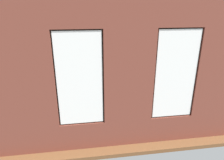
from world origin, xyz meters
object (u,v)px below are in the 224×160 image
(potted_plant_foreground_right, at_px, (45,76))
(potted_plant_near_tv, at_px, (35,103))
(couch_by_window, at_px, (114,118))
(cup_ceramic, at_px, (105,92))
(tv_flatscreen, at_px, (23,85))
(potted_plant_corner_far_left, at_px, (216,98))
(table_plant_small, at_px, (92,93))
(papasan_chair, at_px, (104,75))
(remote_black, at_px, (108,94))
(potted_plant_mid_room_small, at_px, (130,82))
(potted_plant_by_left_couch, at_px, (160,79))
(couch_left, at_px, (185,93))
(media_console, at_px, (26,103))
(potted_plant_between_couches, at_px, (161,100))
(remote_gray, at_px, (116,91))
(potted_plant_corner_near_left, at_px, (167,68))
(potted_plant_beside_window_right, at_px, (22,104))
(remote_silver, at_px, (99,92))
(coffee_table, at_px, (105,95))

(potted_plant_foreground_right, xyz_separation_m, potted_plant_near_tv, (-0.25, 2.94, 0.22))
(couch_by_window, xyz_separation_m, cup_ceramic, (0.10, -1.51, 0.12))
(couch_by_window, distance_m, tv_flatscreen, 3.05)
(tv_flatscreen, xyz_separation_m, potted_plant_corner_far_left, (-5.54, 1.46, -0.11))
(cup_ceramic, relative_size, potted_plant_foreground_right, 0.11)
(table_plant_small, xyz_separation_m, papasan_chair, (-0.63, -1.95, -0.07))
(remote_black, distance_m, potted_plant_corner_far_left, 3.24)
(potted_plant_mid_room_small, bearing_deg, remote_black, 50.39)
(potted_plant_corner_far_left, relative_size, potted_plant_by_left_couch, 2.65)
(couch_left, height_order, table_plant_small, couch_left)
(potted_plant_foreground_right, bearing_deg, potted_plant_near_tv, 94.90)
(couch_by_window, xyz_separation_m, tv_flatscreen, (2.66, -1.38, 0.57))
(cup_ceramic, height_order, media_console, media_console)
(potted_plant_between_couches, bearing_deg, remote_gray, -58.34)
(remote_black, xyz_separation_m, tv_flatscreen, (2.67, 0.01, 0.49))
(potted_plant_corner_near_left, bearing_deg, potted_plant_foreground_right, 0.55)
(couch_left, distance_m, media_console, 5.39)
(couch_left, distance_m, potted_plant_by_left_couch, 1.48)
(potted_plant_corner_near_left, bearing_deg, potted_plant_between_couches, 64.62)
(remote_black, distance_m, remote_gray, 0.41)
(tv_flatscreen, height_order, potted_plant_corner_far_left, potted_plant_corner_far_left)
(media_console, height_order, potted_plant_between_couches, potted_plant_between_couches)
(couch_left, xyz_separation_m, potted_plant_beside_window_right, (5.00, 1.41, 0.66))
(papasan_chair, bearing_deg, remote_gray, 97.91)
(couch_left, xyz_separation_m, remote_silver, (3.02, -0.31, 0.08))
(papasan_chair, bearing_deg, potted_plant_corner_far_left, 129.30)
(table_plant_small, bearing_deg, potted_plant_near_tv, 32.59)
(remote_black, relative_size, tv_flatscreen, 0.19)
(couch_left, relative_size, coffee_table, 1.32)
(potted_plant_foreground_right, xyz_separation_m, potted_plant_corner_near_left, (-5.24, -0.05, 0.11))
(couch_by_window, xyz_separation_m, potted_plant_near_tv, (2.11, -0.39, 0.41))
(table_plant_small, xyz_separation_m, potted_plant_corner_far_left, (-3.43, 1.47, 0.28))
(remote_black, bearing_deg, table_plant_small, -37.56)
(table_plant_small, xyz_separation_m, potted_plant_between_couches, (-1.86, 1.33, 0.24))
(table_plant_small, xyz_separation_m, potted_plant_corner_near_left, (-3.43, -2.00, 0.12))
(media_console, relative_size, potted_plant_by_left_couch, 2.06)
(remote_silver, bearing_deg, papasan_chair, -89.57)
(remote_black, distance_m, tv_flatscreen, 2.72)
(potted_plant_corner_near_left, bearing_deg, media_console, 19.88)
(remote_black, bearing_deg, remote_gray, -174.42)
(cup_ceramic, bearing_deg, tv_flatscreen, 3.03)
(remote_gray, distance_m, potted_plant_beside_window_right, 3.18)
(potted_plant_beside_window_right, xyz_separation_m, potted_plant_by_left_couch, (-4.60, -2.84, -0.63))
(remote_silver, relative_size, media_console, 0.16)
(coffee_table, distance_m, potted_plant_near_tv, 2.34)
(couch_left, distance_m, potted_plant_corner_near_left, 2.10)
(couch_by_window, bearing_deg, table_plant_small, -68.41)
(cup_ceramic, height_order, tv_flatscreen, tv_flatscreen)
(media_console, xyz_separation_m, papasan_chair, (-2.74, -1.95, 0.14))
(coffee_table, relative_size, potted_plant_corner_near_left, 1.55)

